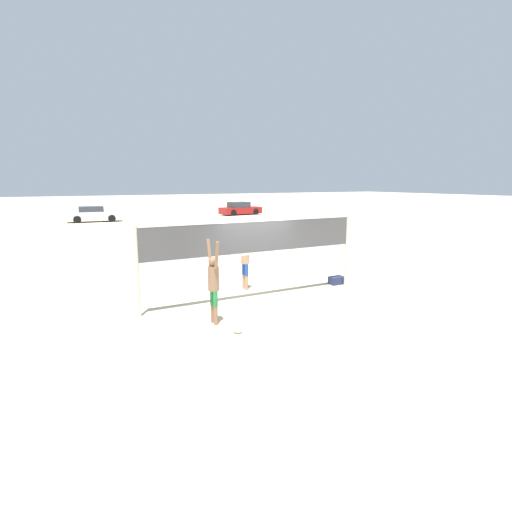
# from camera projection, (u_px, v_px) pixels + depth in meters

# --- Properties ---
(ground_plane) EXTENTS (200.00, 200.00, 0.00)m
(ground_plane) POSITION_uv_depth(u_px,v_px,m) (256.00, 299.00, 12.34)
(ground_plane) COLOR beige
(volleyball_net) EXTENTS (7.18, 0.10, 2.45)m
(volleyball_net) POSITION_uv_depth(u_px,v_px,m) (256.00, 242.00, 12.02)
(volleyball_net) COLOR beige
(volleyball_net) RESTS_ON ground_plane
(player_spiker) EXTENTS (0.28, 0.71, 2.16)m
(player_spiker) POSITION_uv_depth(u_px,v_px,m) (214.00, 280.00, 9.98)
(player_spiker) COLOR #8C664C
(player_spiker) RESTS_ON ground_plane
(player_blocker) EXTENTS (0.28, 0.71, 2.18)m
(player_blocker) POSITION_uv_depth(u_px,v_px,m) (245.00, 256.00, 13.23)
(player_blocker) COLOR tan
(player_blocker) RESTS_ON ground_plane
(volleyball) EXTENTS (0.21, 0.21, 0.21)m
(volleyball) POSITION_uv_depth(u_px,v_px,m) (238.00, 329.00, 9.52)
(volleyball) COLOR silver
(volleyball) RESTS_ON ground_plane
(gear_bag) EXTENTS (0.52, 0.32, 0.27)m
(gear_bag) POSITION_uv_depth(u_px,v_px,m) (337.00, 280.00, 14.08)
(gear_bag) COLOR navy
(gear_bag) RESTS_ON ground_plane
(parked_car_near) EXTENTS (4.74, 2.26, 1.38)m
(parked_car_near) POSITION_uv_depth(u_px,v_px,m) (94.00, 215.00, 35.99)
(parked_car_near) COLOR silver
(parked_car_near) RESTS_ON ground_plane
(parked_car_mid) EXTENTS (4.69, 2.28, 1.40)m
(parked_car_mid) POSITION_uv_depth(u_px,v_px,m) (240.00, 209.00, 43.66)
(parked_car_mid) COLOR maroon
(parked_car_mid) RESTS_ON ground_plane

